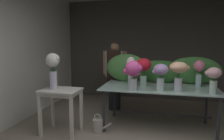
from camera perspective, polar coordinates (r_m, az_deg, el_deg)
The scene contains 16 objects.
ground_plane at distance 4.25m, azimuth 8.57°, elevation -14.32°, with size 8.56×8.56×0.00m, color gray.
wall_back at distance 5.90m, azimuth 10.46°, elevation 5.73°, with size 4.94×0.12×2.83m, color #4C4742.
wall_left at distance 4.83m, azimuth -21.84°, elevation 5.03°, with size 0.12×4.01×2.83m, color silver.
display_table_glass at distance 3.83m, azimuth 12.97°, elevation -6.10°, with size 2.06×1.04×0.79m.
side_table_white at distance 3.62m, azimuth -14.28°, elevation -7.30°, with size 0.65×0.50×0.79m.
florist at distance 4.71m, azimuth 0.76°, elevation 0.20°, with size 0.56×0.24×1.60m.
foliage_backdrop at distance 4.16m, azimuth 13.32°, elevation 0.02°, with size 2.25×0.26×0.58m.
vase_ivory_snapdragons at distance 3.86m, azimuth 5.36°, elevation 0.32°, with size 0.17×0.17×0.54m.
vase_crimson_anemones at distance 3.73m, azimuth 8.89°, elevation 0.67°, with size 0.28×0.28×0.52m.
vase_fuchsia_dahlias at distance 3.37m, azimuth 6.03°, elevation -0.51°, with size 0.33×0.27×0.50m.
vase_blush_freesia at distance 3.49m, azimuth 26.79°, elevation -1.82°, with size 0.25×0.22×0.42m.
vase_lilac_hydrangea at distance 3.42m, azimuth 13.63°, elevation -1.08°, with size 0.26×0.24×0.46m.
vase_peach_roses at distance 3.46m, azimuth 18.42°, elevation -0.43°, with size 0.32×0.30×0.49m.
vase_rosy_carnations at distance 3.99m, azimuth 23.38°, elevation -0.07°, with size 0.20×0.19×0.49m.
vase_white_roses_tall at distance 3.59m, azimuth -16.39°, elevation 0.77°, with size 0.27×0.24×0.63m.
watering_can at distance 3.72m, azimuth -4.00°, elevation -15.39°, with size 0.35×0.18×0.34m.
Camera 1 is at (0.31, -2.00, 1.56)m, focal length 32.27 mm.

